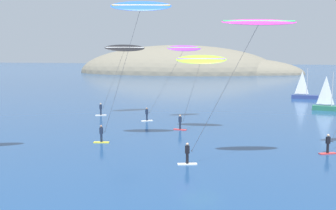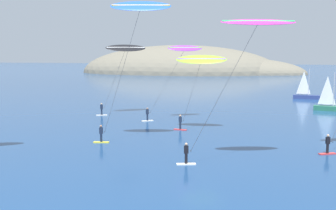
{
  "view_description": "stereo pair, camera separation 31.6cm",
  "coord_description": "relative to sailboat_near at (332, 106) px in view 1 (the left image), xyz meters",
  "views": [
    {
      "loc": [
        10.03,
        -14.94,
        8.59
      ],
      "look_at": [
        -0.29,
        26.84,
        3.2
      ],
      "focal_mm": 45.0,
      "sensor_mm": 36.0,
      "label": 1
    },
    {
      "loc": [
        10.34,
        -14.86,
        8.59
      ],
      "look_at": [
        -0.29,
        26.84,
        3.2
      ],
      "focal_mm": 45.0,
      "sensor_mm": 36.0,
      "label": 2
    }
  ],
  "objects": [
    {
      "name": "kitesurfer_blue",
      "position": [
        -20.94,
        -28.13,
        11.38
      ],
      "size": [
        7.44,
        2.79,
        13.42
      ],
      "color": "yellow",
      "rests_on": "ground"
    },
    {
      "name": "kitesurfer_lime",
      "position": [
        -16.43,
        -20.51,
        6.7
      ],
      "size": [
        5.85,
        1.98,
        8.37
      ],
      "color": "red",
      "rests_on": "ground"
    },
    {
      "name": "sailboat_near",
      "position": [
        0.0,
        0.0,
        0.0
      ],
      "size": [
        5.97,
        2.18,
        5.7
      ],
      "color": "#23664C",
      "rests_on": "ground"
    },
    {
      "name": "kitesurfer_black",
      "position": [
        -28.66,
        -10.99,
        7.97
      ],
      "size": [
        6.45,
        4.44,
        9.75
      ],
      "color": "silver",
      "rests_on": "ground"
    },
    {
      "name": "headland_island",
      "position": [
        -44.19,
        108.19,
        -0.64
      ],
      "size": [
        94.6,
        50.29,
        23.41
      ],
      "color": "#6B6656",
      "rests_on": "ground"
    },
    {
      "name": "kitesurfer_purple",
      "position": [
        -20.05,
        -13.68,
        7.6
      ],
      "size": [
        7.22,
        4.51,
        9.57
      ],
      "color": "silver",
      "rests_on": "ground"
    },
    {
      "name": "sailboat_far",
      "position": [
        -2.35,
        16.05,
        0.0
      ],
      "size": [
        5.95,
        1.83,
        5.7
      ],
      "color": "navy",
      "rests_on": "ground"
    },
    {
      "name": "kitesurfer_magenta",
      "position": [
        -10.17,
        -33.41,
        9.46
      ],
      "size": [
        8.83,
        3.49,
        11.18
      ],
      "color": "silver",
      "rests_on": "ground"
    }
  ]
}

